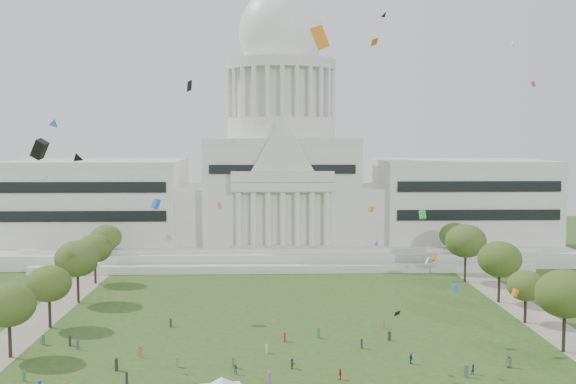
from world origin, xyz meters
TOP-DOWN VIEW (x-y plane):
  - capitol at (0.00, 113.59)m, footprint 160.00×64.50m
  - path_left at (-48.00, 30.00)m, footprint 8.00×160.00m
  - path_right at (48.00, 30.00)m, footprint 8.00×160.00m
  - row_tree_l_2 at (-45.04, 17.30)m, footprint 8.42×8.42m
  - row_tree_r_2 at (44.17, 17.44)m, footprint 9.55×9.55m
  - row_tree_l_3 at (-44.09, 33.92)m, footprint 8.12×8.12m
  - row_tree_r_3 at (44.40, 34.48)m, footprint 7.01×7.01m
  - row_tree_l_4 at (-44.08, 52.42)m, footprint 9.29×9.29m
  - row_tree_r_4 at (44.76, 50.04)m, footprint 9.19×9.19m
  - row_tree_l_5 at (-45.22, 71.01)m, footprint 8.33×8.33m
  - row_tree_r_5 at (43.49, 70.19)m, footprint 9.82×9.82m
  - row_tree_l_6 at (-46.87, 89.14)m, footprint 8.19×8.19m
  - row_tree_r_6 at (45.96, 88.13)m, footprint 8.42×8.42m
  - event_tent at (-10.05, -3.55)m, footprint 8.68×8.68m
  - person_0 at (32.68, 10.36)m, footprint 1.13×1.07m
  - person_2 at (26.35, 7.63)m, footprint 0.87×0.70m
  - person_4 at (6.38, 6.03)m, footprint 0.77×1.09m
  - person_5 at (-0.38, 10.93)m, footprint 1.12×1.64m
  - person_8 at (-8.90, 8.80)m, footprint 0.81×0.56m
  - person_10 at (18.07, 12.43)m, footprint 0.79×1.09m
  - distant_crowd at (-13.02, 14.42)m, footprint 67.43×41.45m
  - kite_swarm at (-0.34, 8.52)m, footprint 77.41×108.87m

SIDE VIEW (x-z plane):
  - path_left at x=-48.00m, z-range 0.00..0.04m
  - path_right at x=48.00m, z-range 0.00..0.04m
  - person_2 at x=26.35m, z-range 0.00..1.54m
  - person_8 at x=-8.90m, z-range 0.00..1.55m
  - person_5 at x=-0.38m, z-range 0.00..1.64m
  - person_10 at x=18.07m, z-range 0.00..1.66m
  - person_4 at x=6.38m, z-range 0.00..1.67m
  - distant_crowd at x=-13.02m, z-range -0.10..1.82m
  - person_0 at x=32.68m, z-range 0.00..1.94m
  - event_tent at x=-10.05m, z-range 1.16..5.36m
  - row_tree_r_3 at x=44.40m, z-range 2.09..12.07m
  - row_tree_l_3 at x=-44.09m, z-range 2.43..13.98m
  - row_tree_l_6 at x=-46.87m, z-range 2.45..14.09m
  - row_tree_l_5 at x=-45.22m, z-range 2.49..14.34m
  - row_tree_r_6 at x=45.96m, z-range 2.52..14.49m
  - row_tree_l_2 at x=-45.04m, z-range 2.52..14.49m
  - row_tree_r_4 at x=44.76m, z-range 2.76..15.82m
  - row_tree_l_4 at x=-44.08m, z-range 2.79..16.00m
  - row_tree_r_2 at x=44.17m, z-range 2.87..16.45m
  - row_tree_r_5 at x=43.49m, z-range 2.95..16.91m
  - capitol at x=0.00m, z-range -23.35..67.95m
  - kite_swarm at x=-0.34m, z-range -4.50..60.74m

